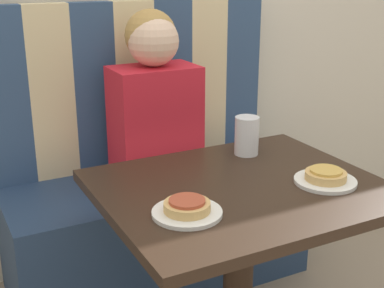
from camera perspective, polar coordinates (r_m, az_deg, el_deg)
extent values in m
cube|color=navy|center=(2.43, -3.68, -9.09)|extent=(1.29, 0.53, 0.50)
cube|color=navy|center=(2.28, -19.33, 4.59)|extent=(0.18, 0.07, 0.73)
cube|color=beige|center=(2.31, -14.81, 5.21)|extent=(0.18, 0.07, 0.73)
cube|color=navy|center=(2.36, -10.43, 5.77)|extent=(0.18, 0.07, 0.73)
cube|color=beige|center=(2.42, -6.23, 6.29)|extent=(0.18, 0.07, 0.73)
cube|color=navy|center=(2.49, -2.24, 6.74)|extent=(0.18, 0.07, 0.73)
cube|color=beige|center=(2.57, 1.52, 7.14)|extent=(0.18, 0.07, 0.73)
cube|color=navy|center=(2.66, 5.03, 7.49)|extent=(0.18, 0.07, 0.73)
cube|color=black|center=(1.70, 5.23, -4.90)|extent=(0.87, 0.73, 0.03)
cylinder|color=black|center=(1.87, 4.89, -15.06)|extent=(0.10, 0.10, 0.68)
cube|color=red|center=(2.24, -3.95, 2.10)|extent=(0.35, 0.22, 0.49)
sphere|color=beige|center=(2.17, -4.15, 10.92)|extent=(0.21, 0.21, 0.21)
sphere|color=#AD8447|center=(2.19, -4.44, 11.48)|extent=(0.21, 0.21, 0.21)
cylinder|color=white|center=(1.49, -0.53, -7.34)|extent=(0.20, 0.20, 0.01)
cylinder|color=white|center=(1.75, 14.02, -3.86)|extent=(0.20, 0.20, 0.01)
cylinder|color=tan|center=(1.48, -0.53, -6.69)|extent=(0.13, 0.13, 0.03)
cylinder|color=#AD472D|center=(1.47, -0.54, -6.09)|extent=(0.10, 0.10, 0.01)
cylinder|color=tan|center=(1.74, 14.07, -3.29)|extent=(0.13, 0.13, 0.03)
cylinder|color=gold|center=(1.73, 14.11, -2.76)|extent=(0.10, 0.10, 0.01)
cylinder|color=silver|center=(1.94, 5.86, 0.89)|extent=(0.09, 0.09, 0.14)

